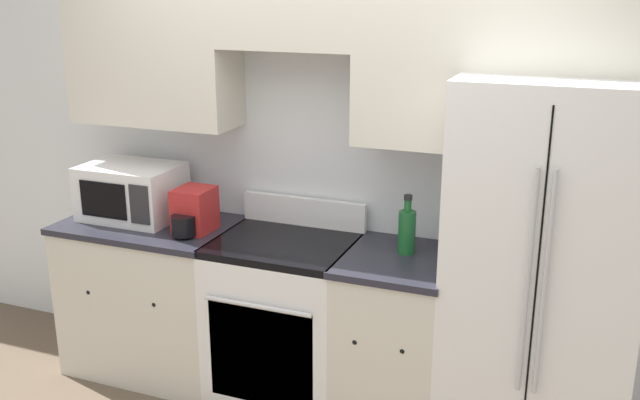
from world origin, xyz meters
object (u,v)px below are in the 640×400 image
at_px(refrigerator, 542,271).
at_px(bottle, 407,230).
at_px(microwave, 132,192).
at_px(oven_range, 285,318).

distance_m(refrigerator, bottle, 0.67).
xyz_separation_m(microwave, bottle, (1.62, 0.03, -0.04)).
height_order(refrigerator, bottle, refrigerator).
bearing_deg(refrigerator, bottle, 179.64).
xyz_separation_m(oven_range, refrigerator, (1.31, 0.07, 0.46)).
height_order(refrigerator, microwave, refrigerator).
xyz_separation_m(oven_range, microwave, (-0.97, 0.04, 0.61)).
distance_m(oven_range, bottle, 0.87).
distance_m(oven_range, refrigerator, 1.39).
bearing_deg(bottle, oven_range, -173.61).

